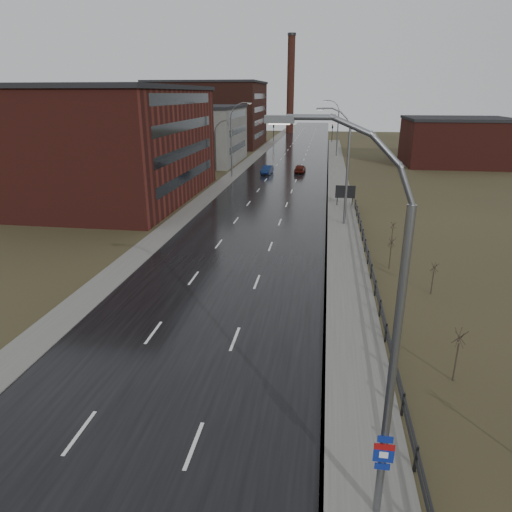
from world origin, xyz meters
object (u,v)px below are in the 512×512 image
(billboard, at_px, (345,192))
(car_near, at_px, (267,170))
(car_far, at_px, (300,169))
(streetlight_main, at_px, (383,346))

(billboard, bearing_deg, car_near, 119.03)
(car_near, xyz_separation_m, car_far, (5.31, 2.05, 0.02))
(car_near, bearing_deg, car_far, 25.53)
(car_near, bearing_deg, streetlight_main, -75.52)
(billboard, distance_m, car_near, 24.63)
(streetlight_main, xyz_separation_m, car_far, (-6.01, 65.73, -5.36))
(streetlight_main, xyz_separation_m, car_near, (-11.31, 63.68, -5.38))
(streetlight_main, bearing_deg, car_near, 100.07)
(streetlight_main, xyz_separation_m, billboard, (0.63, 42.17, -4.35))
(streetlight_main, relative_size, car_far, 2.95)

